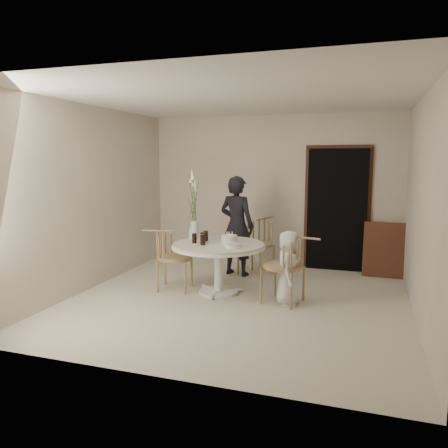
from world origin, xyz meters
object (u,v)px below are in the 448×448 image
(chair_far, at_px, (260,237))
(flower_vase, at_px, (194,212))
(table, at_px, (218,251))
(birthday_cake, at_px, (229,239))
(chair_right, at_px, (292,260))
(chair_left, at_px, (166,251))
(boy, at_px, (289,268))
(girl, at_px, (237,226))

(chair_far, height_order, flower_vase, flower_vase)
(table, xyz_separation_m, chair_far, (0.30, 1.32, -0.01))
(birthday_cake, xyz_separation_m, flower_vase, (-0.61, 0.16, 0.36))
(table, bearing_deg, chair_right, -8.11)
(chair_far, xyz_separation_m, chair_left, (-1.10, -1.37, -0.03))
(chair_right, height_order, birthday_cake, chair_right)
(chair_far, distance_m, chair_right, 1.67)
(flower_vase, bearing_deg, boy, -16.14)
(chair_far, distance_m, birthday_cake, 1.24)
(chair_far, relative_size, flower_vase, 0.89)
(chair_left, distance_m, birthday_cake, 0.96)
(chair_far, distance_m, chair_left, 1.76)
(chair_left, bearing_deg, girl, -43.26)
(table, height_order, flower_vase, flower_vase)
(birthday_cake, distance_m, flower_vase, 0.72)
(girl, xyz_separation_m, boy, (1.09, -1.26, -0.33))
(chair_right, bearing_deg, chair_left, -79.02)
(chair_far, bearing_deg, chair_right, -43.64)
(chair_right, bearing_deg, birthday_cake, -91.21)
(table, distance_m, chair_right, 1.09)
(chair_far, height_order, chair_right, chair_far)
(table, bearing_deg, chair_far, 77.19)
(girl, xyz_separation_m, flower_vase, (-0.44, -0.81, 0.31))
(girl, bearing_deg, chair_left, 69.15)
(chair_far, distance_m, flower_vase, 1.42)
(girl, relative_size, birthday_cake, 7.28)
(flower_vase, bearing_deg, girl, 61.78)
(girl, distance_m, flower_vase, 0.98)
(table, height_order, chair_far, chair_far)
(girl, bearing_deg, chair_right, 145.21)
(boy, bearing_deg, chair_far, 24.65)
(girl, distance_m, birthday_cake, 0.99)
(table, distance_m, flower_vase, 0.76)
(chair_right, distance_m, chair_left, 1.88)
(chair_left, relative_size, birthday_cake, 3.97)
(chair_right, relative_size, birthday_cake, 4.13)
(boy, height_order, birthday_cake, boy)
(chair_left, relative_size, boy, 0.91)
(birthday_cake, bearing_deg, table, -139.62)
(chair_left, relative_size, flower_vase, 0.85)
(chair_left, relative_size, girl, 0.55)
(chair_far, distance_m, girl, 0.48)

